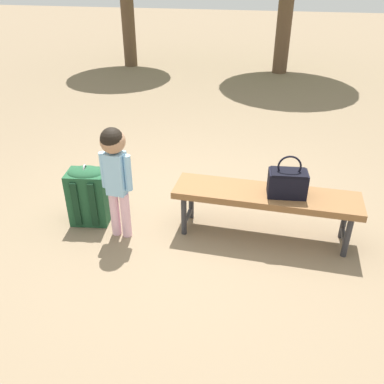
{
  "coord_description": "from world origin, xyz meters",
  "views": [
    {
      "loc": [
        -0.76,
        3.1,
        2.17
      ],
      "look_at": [
        -0.11,
        0.16,
        0.45
      ],
      "focal_mm": 37.69,
      "sensor_mm": 36.0,
      "label": 1
    }
  ],
  "objects_px": {
    "park_bench": "(266,198)",
    "handbag": "(287,182)",
    "child_standing": "(115,166)",
    "backpack_large": "(89,193)"
  },
  "relations": [
    {
      "from": "park_bench",
      "to": "backpack_large",
      "type": "xyz_separation_m",
      "value": [
        1.62,
        0.1,
        -0.1
      ]
    },
    {
      "from": "child_standing",
      "to": "backpack_large",
      "type": "height_order",
      "value": "child_standing"
    },
    {
      "from": "park_bench",
      "to": "backpack_large",
      "type": "relative_size",
      "value": 2.69
    },
    {
      "from": "park_bench",
      "to": "handbag",
      "type": "bearing_deg",
      "value": 175.7
    },
    {
      "from": "handbag",
      "to": "backpack_large",
      "type": "relative_size",
      "value": 0.62
    },
    {
      "from": "park_bench",
      "to": "child_standing",
      "type": "height_order",
      "value": "child_standing"
    },
    {
      "from": "park_bench",
      "to": "child_standing",
      "type": "distance_m",
      "value": 1.32
    },
    {
      "from": "handbag",
      "to": "child_standing",
      "type": "height_order",
      "value": "child_standing"
    },
    {
      "from": "park_bench",
      "to": "handbag",
      "type": "xyz_separation_m",
      "value": [
        -0.16,
        0.01,
        0.18
      ]
    },
    {
      "from": "backpack_large",
      "to": "handbag",
      "type": "bearing_deg",
      "value": -177.06
    }
  ]
}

